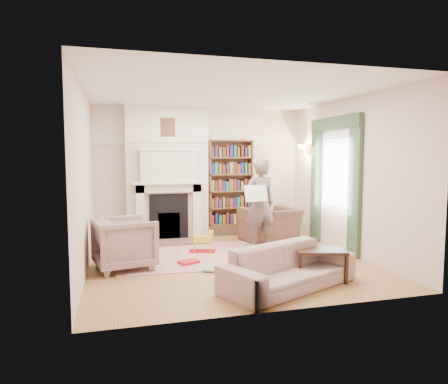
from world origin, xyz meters
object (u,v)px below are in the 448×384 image
object	(u,v)px
armchair_left	(125,243)
coffee_table	(320,264)
man_reading	(260,204)
sofa	(289,267)
bookcase	(230,183)
armchair_reading	(270,225)
paraffin_heater	(130,235)
rocking_horse	(202,242)

from	to	relation	value
armchair_left	coffee_table	distance (m)	3.00
armchair_left	man_reading	bearing A→B (deg)	-87.60
sofa	bookcase	bearing A→B (deg)	62.87
coffee_table	armchair_reading	bearing A→B (deg)	99.86
paraffin_heater	rocking_horse	xyz separation A→B (m)	(1.26, -0.66, -0.07)
bookcase	paraffin_heater	bearing A→B (deg)	-160.50
coffee_table	rocking_horse	size ratio (longest dim) A/B	1.47
armchair_left	man_reading	size ratio (longest dim) A/B	0.52
armchair_left	sofa	bearing A→B (deg)	-138.66
armchair_reading	coffee_table	bearing A→B (deg)	73.19
bookcase	paraffin_heater	world-z (taller)	bookcase
armchair_reading	coffee_table	size ratio (longest dim) A/B	1.54
armchair_left	sofa	xyz separation A→B (m)	(2.11, -1.54, -0.12)
man_reading	rocking_horse	bearing A→B (deg)	-8.03
sofa	man_reading	size ratio (longest dim) A/B	1.14
bookcase	man_reading	distance (m)	1.49
armchair_reading	armchair_left	size ratio (longest dim) A/B	1.21
sofa	paraffin_heater	size ratio (longest dim) A/B	3.55
bookcase	armchair_left	bearing A→B (deg)	-137.94
bookcase	armchair_left	size ratio (longest dim) A/B	2.08
rocking_horse	bookcase	bearing A→B (deg)	70.32
bookcase	coffee_table	xyz separation A→B (m)	(0.35, -3.45, -0.95)
paraffin_heater	bookcase	bearing A→B (deg)	19.50
bookcase	sofa	distance (m)	3.76
armchair_left	armchair_reading	bearing A→B (deg)	-79.27
man_reading	paraffin_heater	size ratio (longest dim) A/B	3.13
man_reading	paraffin_heater	xyz separation A→B (m)	(-2.37, 0.66, -0.59)
armchair_reading	armchair_left	world-z (taller)	armchair_left
man_reading	paraffin_heater	distance (m)	2.53
armchair_reading	sofa	bearing A→B (deg)	62.37
man_reading	paraffin_heater	bearing A→B (deg)	-23.67
man_reading	paraffin_heater	world-z (taller)	man_reading
armchair_reading	paraffin_heater	world-z (taller)	armchair_reading
armchair_left	paraffin_heater	size ratio (longest dim) A/B	1.62
man_reading	rocking_horse	world-z (taller)	man_reading
man_reading	coffee_table	xyz separation A→B (m)	(0.18, -2.00, -0.64)
rocking_horse	man_reading	bearing A→B (deg)	13.54
armchair_reading	armchair_left	bearing A→B (deg)	12.20
bookcase	man_reading	xyz separation A→B (m)	(0.16, -1.44, -0.31)
bookcase	rocking_horse	distance (m)	1.98
man_reading	rocking_horse	xyz separation A→B (m)	(-1.11, 0.00, -0.65)
armchair_left	sofa	size ratio (longest dim) A/B	0.46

